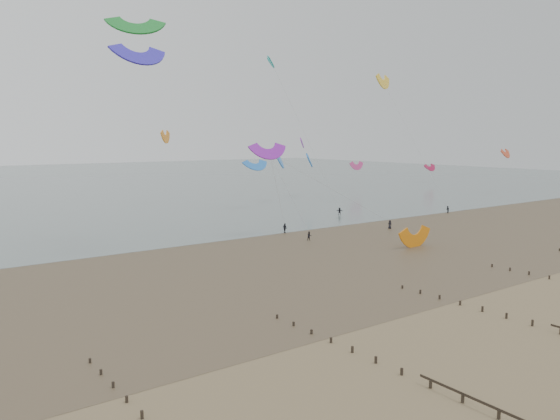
{
  "coord_description": "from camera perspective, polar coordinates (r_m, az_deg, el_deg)",
  "views": [
    {
      "loc": [
        -43.9,
        -29.52,
        17.44
      ],
      "look_at": [
        -2.01,
        28.0,
        8.0
      ],
      "focal_mm": 35.0,
      "sensor_mm": 36.0,
      "label": 1
    }
  ],
  "objects": [
    {
      "name": "kites_airborne",
      "position": [
        122.14,
        -20.4,
        8.25
      ],
      "size": [
        229.8,
        108.48,
        35.68
      ],
      "color": "blue",
      "rests_on": "ground"
    },
    {
      "name": "ground",
      "position": [
        55.7,
        19.34,
        -11.13
      ],
      "size": [
        500.0,
        500.0,
        0.0
      ],
      "primitive_type": "plane",
      "color": "brown",
      "rests_on": "ground"
    },
    {
      "name": "kitesurfers",
      "position": [
        108.4,
        5.44,
        -1.28
      ],
      "size": [
        108.22,
        21.49,
        1.86
      ],
      "color": "black",
      "rests_on": "ground"
    },
    {
      "name": "grounded_kite",
      "position": [
        90.64,
        13.93,
        -3.76
      ],
      "size": [
        6.7,
        5.35,
        3.55
      ],
      "primitive_type": null,
      "rotation": [
        1.54,
        0.0,
        0.05
      ],
      "color": "orange",
      "rests_on": "ground"
    },
    {
      "name": "sea_and_shore",
      "position": [
        77.3,
        -4.06,
        -5.49
      ],
      "size": [
        500.0,
        665.0,
        0.03
      ],
      "color": "#475654",
      "rests_on": "ground"
    }
  ]
}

